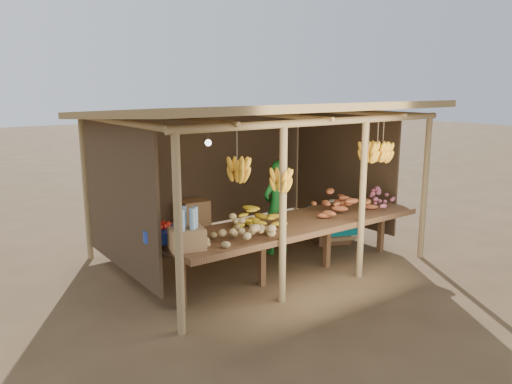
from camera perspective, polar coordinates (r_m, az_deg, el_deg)
ground at (r=7.88m, az=0.00°, el=-7.49°), size 60.00×60.00×0.00m
stall_structure at (r=7.34m, az=0.46°, el=6.32°), size 4.70×3.50×2.43m
counter at (r=6.95m, az=4.65°, el=-3.83°), size 3.90×1.05×0.80m
potato_heap at (r=5.97m, az=-1.77°, el=-4.01°), size 0.95×0.61×0.36m
sweet_potato_heap at (r=7.46m, az=9.81°, el=-0.95°), size 1.11×0.83×0.36m
onion_heap at (r=7.91m, az=14.59°, el=-0.44°), size 0.78×0.48×0.35m
banana_pile at (r=6.60m, az=0.44°, el=-2.52°), size 0.72×0.59×0.35m
tomato_basin at (r=6.15m, az=-10.84°, el=-4.63°), size 0.42×0.42×0.22m
bottle_box at (r=5.75m, az=-7.91°, el=-4.68°), size 0.45×0.40×0.49m
vendor at (r=7.92m, az=2.42°, el=-1.72°), size 0.58×0.41×1.50m
tarp_crate at (r=8.66m, az=8.50°, el=-3.64°), size 0.80×0.75×0.76m
carton_stack at (r=8.45m, az=-8.05°, el=-3.93°), size 0.97×0.38×0.74m
burlap_sacks at (r=8.00m, az=-11.33°, el=-5.48°), size 0.84×0.44×0.59m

